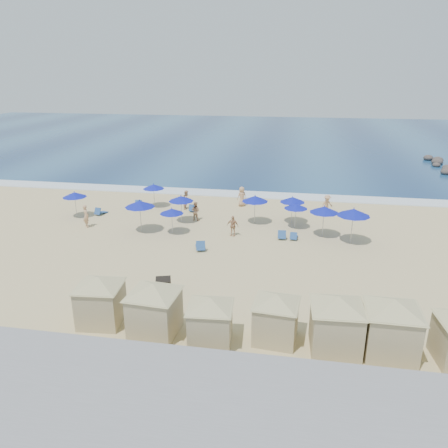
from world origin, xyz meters
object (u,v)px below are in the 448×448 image
Objects in this scene: umbrella_5 at (255,199)px; cabana_0 at (100,294)px; cabana_4 at (337,316)px; beachgoer_3 at (327,205)px; umbrella_3 at (181,199)px; umbrella_4 at (172,211)px; umbrella_7 at (292,200)px; umbrella_6 at (296,206)px; cabana_2 at (210,315)px; beachgoer_1 at (187,200)px; trash_bin at (163,286)px; umbrella_2 at (140,204)px; umbrella_9 at (354,212)px; beachgoer_4 at (242,196)px; cabana_5 at (392,320)px; beachgoer_5 at (195,211)px; cabana_1 at (154,302)px; beachgoer_2 at (233,226)px; beachgoer_0 at (86,216)px; umbrella_0 at (74,195)px; umbrella_8 at (324,210)px; umbrella_1 at (154,187)px; cabana_3 at (276,311)px.

cabana_0 is at bearing -109.81° from umbrella_5.
beachgoer_3 is at bearing 88.41° from cabana_4.
umbrella_4 is at bearing -89.83° from umbrella_3.
umbrella_3 is 1.01× the size of umbrella_7.
umbrella_6 reaches higher than beachgoer_3.
beachgoer_1 is (-6.26, 19.83, -0.61)m from cabana_2.
trash_bin is 10.44m from umbrella_2.
beachgoer_1 is (-0.52, 6.38, -0.95)m from umbrella_4.
umbrella_7 is at bearing -168.36° from beachgoer_3.
cabana_2 is at bearing -66.99° from trash_bin.
umbrella_2 is at bearing -166.01° from umbrella_6.
cabana_4 reaches higher than umbrella_9.
umbrella_6 reaches higher than beachgoer_1.
umbrella_2 is at bearing 14.35° from beachgoer_4.
umbrella_9 is (4.06, -2.52, 0.52)m from umbrella_6.
cabana_5 reaches higher than umbrella_2.
umbrella_6 reaches higher than beachgoer_5.
cabana_2 is (2.73, -0.34, -0.17)m from cabana_1.
trash_bin is at bearing -63.04° from umbrella_2.
umbrella_2 is at bearing 141.32° from cabana_5.
umbrella_2 reaches higher than beachgoer_2.
cabana_2 is at bearing -101.94° from umbrella_6.
umbrella_3 is 2.73m from umbrella_4.
trash_bin is at bearing 177.60° from beachgoer_0.
cabana_0 is 17.76m from umbrella_0.
umbrella_5 is (-5.35, 16.43, 0.42)m from cabana_4.
umbrella_0 is 0.84× the size of umbrella_9.
cabana_1 is at bearing -167.92° from beachgoer_1.
umbrella_5 is at bearing 115.09° from cabana_5.
beachgoer_5 is at bearing 19.02° from beachgoer_4.
beachgoer_3 is (18.98, 6.71, -0.06)m from beachgoer_0.
beachgoer_2 is (-6.67, -0.99, -1.33)m from umbrella_8.
cabana_5 is 1.96× the size of umbrella_5.
umbrella_5 is at bearing -112.55° from beachgoer_1.
cabana_2 is (3.56, -4.25, 1.05)m from trash_bin.
cabana_1 is at bearing 109.84° from beachgoer_5.
umbrella_8 reaches higher than beachgoer_5.
cabana_0 is 1.77× the size of umbrella_8.
umbrella_8 is at bearing -18.95° from umbrella_1.
cabana_2 is 21.59m from beachgoer_4.
cabana_4 reaches higher than cabana_1.
umbrella_1 is at bearing 35.54° from umbrella_0.
cabana_0 is 8.52m from cabana_3.
trash_bin is 9.92m from cabana_4.
cabana_1 is 21.25m from beachgoer_4.
beachgoer_1 is at bearing 24.35° from umbrella_0.
cabana_5 is 2.79× the size of beachgoer_1.
beachgoer_1 is 5.06m from beachgoer_4.
umbrella_8 is at bearing 100.21° from beachgoer_4.
umbrella_1 is 8.07m from beachgoer_4.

